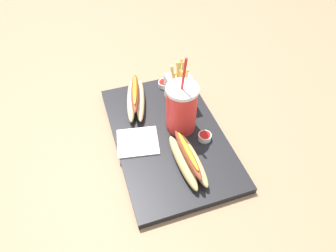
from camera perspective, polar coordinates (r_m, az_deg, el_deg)
The scene contains 9 objects.
ground_plane at distance 0.89m, azimuth 0.00°, elevation -2.62°, with size 2.40×2.40×0.02m, color #8C6B4C.
food_tray at distance 0.88m, azimuth 0.00°, elevation -1.77°, with size 0.49×0.31×0.02m, color black.
soda_cup at distance 0.84m, azimuth 2.58°, elevation 3.41°, with size 0.09×0.09×0.24m.
fries_basket at distance 0.93m, azimuth 2.26°, elevation 6.85°, with size 0.09×0.08×0.15m.
hot_dog_1 at distance 0.94m, azimuth -6.16°, elevation 5.25°, with size 0.20×0.10×0.06m.
hot_dog_2 at distance 0.78m, azimuth 3.68°, elevation -6.26°, with size 0.19×0.07×0.06m.
ketchup_cup_1 at distance 0.85m, azimuth 6.98°, elevation -1.98°, with size 0.04×0.04×0.02m.
ketchup_cup_2 at distance 1.02m, azimuth -0.75°, elevation 8.03°, with size 0.04×0.04×0.02m.
napkin_stack at distance 0.85m, azimuth -5.77°, elevation -3.01°, with size 0.10×0.11×0.00m, color white.
Camera 1 is at (0.55, -0.18, 0.67)m, focal length 32.13 mm.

